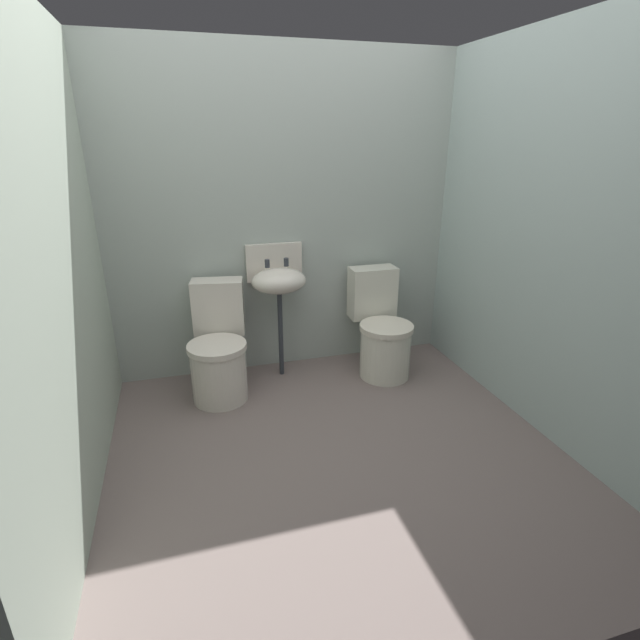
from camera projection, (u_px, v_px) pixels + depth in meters
name	position (u px, v px, depth m)	size (l,w,h in m)	color
ground_plane	(334.00, 452.00, 2.87)	(2.97, 2.79, 0.08)	slate
wall_back	(284.00, 218.00, 3.54)	(2.97, 0.10, 2.32)	#A6B1A8
wall_left	(51.00, 270.00, 2.17)	(0.10, 2.59, 2.32)	#A8B7A5
wall_right	(542.00, 237.00, 2.87)	(0.10, 2.59, 2.32)	#9EB1AB
toilet_left	(219.00, 352.00, 3.34)	(0.47, 0.65, 0.78)	silver
toilet_right	(381.00, 333.00, 3.66)	(0.40, 0.59, 0.78)	silver
sink	(278.00, 279.00, 3.47)	(0.42, 0.35, 0.99)	#30343B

